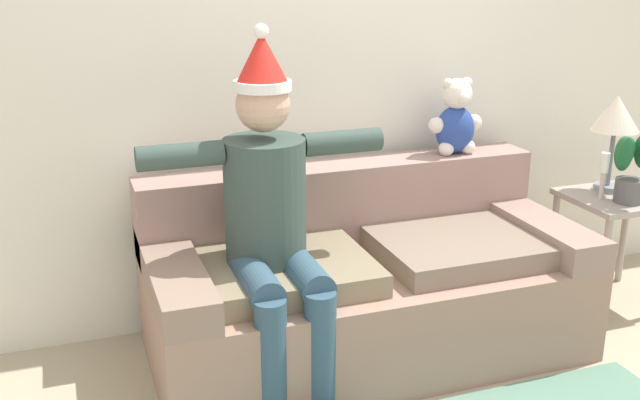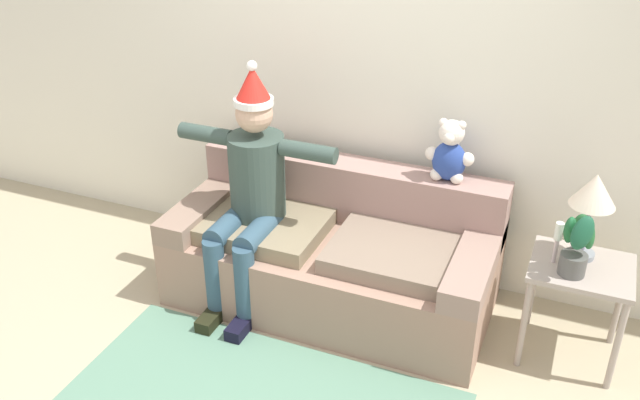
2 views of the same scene
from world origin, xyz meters
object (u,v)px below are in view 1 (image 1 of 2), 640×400
Objects in this scene: couch at (363,283)px; teddy_bear at (456,120)px; side_table at (619,214)px; person_seated at (272,215)px; table_lamp at (616,118)px; potted_plant at (633,166)px; candle_tall at (604,170)px.

teddy_bear is at bearing 25.31° from couch.
person_seated is at bearing -175.22° from side_table.
teddy_bear is 0.76× the size of table_lamp.
teddy_bear is 0.89m from potted_plant.
potted_plant is at bearing -4.39° from couch.
couch is 1.46m from potted_plant.
candle_tall reaches higher than side_table.
teddy_bear is at bearing 22.53° from person_seated.
table_lamp is 0.28m from potted_plant.
potted_plant is at bearing -115.78° from side_table.
candle_tall is (-0.13, -0.11, -0.23)m from table_lamp.
side_table is 0.49m from table_lamp.
teddy_bear is at bearing 166.32° from table_lamp.
couch is 3.27× the size of side_table.
couch is 1.35m from candle_tall.
side_table is at bearing -19.35° from teddy_bear.
teddy_bear is 0.95× the size of potted_plant.
table_lamp reaches higher than couch.
couch is at bearing -176.40° from table_lamp.
potted_plant is (-0.05, -0.10, 0.29)m from side_table.
teddy_bear is (1.08, 0.45, 0.22)m from person_seated.
couch is 4.90× the size of potted_plant.
person_seated is 1.92m from table_lamp.
person_seated is (-0.48, -0.16, 0.45)m from couch.
person_seated is 1.76m from candle_tall.
table_lamp reaches higher than side_table.
couch is 1.56m from table_lamp.
couch is at bearing -154.69° from teddy_bear.
side_table is at bearing 7.60° from candle_tall.
person_seated is 1.19m from teddy_bear.
potted_plant is at bearing -99.37° from table_lamp.
potted_plant is (1.38, -0.11, 0.46)m from couch.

